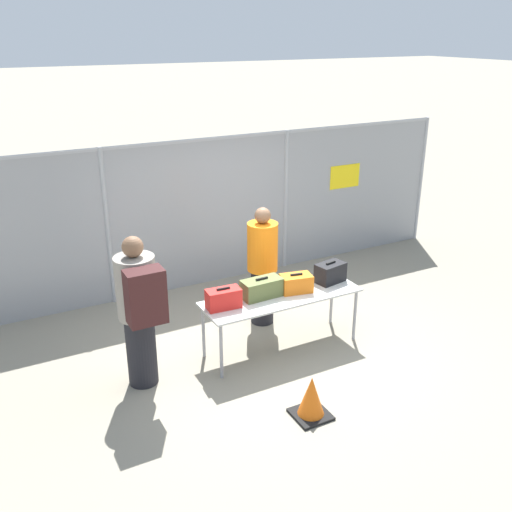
{
  "coord_description": "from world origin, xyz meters",
  "views": [
    {
      "loc": [
        -3.18,
        -5.5,
        3.79
      ],
      "look_at": [
        0.02,
        0.53,
        1.05
      ],
      "focal_mm": 40.0,
      "sensor_mm": 36.0,
      "label": 1
    }
  ],
  "objects_px": {
    "suitcase_orange": "(296,283)",
    "security_worker_near": "(262,265)",
    "utility_trailer": "(238,202)",
    "traffic_cone": "(311,398)",
    "suitcase_olive": "(262,288)",
    "suitcase_black": "(330,272)",
    "traveler_hooded": "(139,308)",
    "suitcase_red": "(223,299)",
    "inspection_table": "(282,300)"
  },
  "relations": [
    {
      "from": "suitcase_black",
      "to": "traveler_hooded",
      "type": "xyz_separation_m",
      "value": [
        -2.54,
        -0.05,
        0.12
      ]
    },
    {
      "from": "suitcase_red",
      "to": "traffic_cone",
      "type": "bearing_deg",
      "value": -75.79
    },
    {
      "from": "traveler_hooded",
      "to": "suitcase_olive",
      "type": "bearing_deg",
      "value": 14.61
    },
    {
      "from": "suitcase_olive",
      "to": "suitcase_black",
      "type": "height_order",
      "value": "suitcase_black"
    },
    {
      "from": "utility_trailer",
      "to": "traffic_cone",
      "type": "height_order",
      "value": "utility_trailer"
    },
    {
      "from": "suitcase_orange",
      "to": "traffic_cone",
      "type": "height_order",
      "value": "suitcase_orange"
    },
    {
      "from": "suitcase_red",
      "to": "suitcase_black",
      "type": "bearing_deg",
      "value": 1.2
    },
    {
      "from": "security_worker_near",
      "to": "suitcase_red",
      "type": "bearing_deg",
      "value": 28.74
    },
    {
      "from": "utility_trailer",
      "to": "traveler_hooded",
      "type": "bearing_deg",
      "value": -126.16
    },
    {
      "from": "suitcase_olive",
      "to": "traffic_cone",
      "type": "height_order",
      "value": "suitcase_olive"
    },
    {
      "from": "suitcase_orange",
      "to": "utility_trailer",
      "type": "height_order",
      "value": "suitcase_orange"
    },
    {
      "from": "suitcase_orange",
      "to": "security_worker_near",
      "type": "height_order",
      "value": "security_worker_near"
    },
    {
      "from": "suitcase_red",
      "to": "inspection_table",
      "type": "bearing_deg",
      "value": -3.11
    },
    {
      "from": "inspection_table",
      "to": "traveler_hooded",
      "type": "relative_size",
      "value": 1.13
    },
    {
      "from": "suitcase_orange",
      "to": "security_worker_near",
      "type": "distance_m",
      "value": 0.71
    },
    {
      "from": "security_worker_near",
      "to": "traffic_cone",
      "type": "relative_size",
      "value": 3.51
    },
    {
      "from": "utility_trailer",
      "to": "traffic_cone",
      "type": "relative_size",
      "value": 8.93
    },
    {
      "from": "suitcase_orange",
      "to": "suitcase_black",
      "type": "height_order",
      "value": "suitcase_black"
    },
    {
      "from": "suitcase_olive",
      "to": "security_worker_near",
      "type": "xyz_separation_m",
      "value": [
        0.35,
        0.64,
        0.0
      ]
    },
    {
      "from": "suitcase_red",
      "to": "suitcase_olive",
      "type": "xyz_separation_m",
      "value": [
        0.53,
        0.05,
        -0.0
      ]
    },
    {
      "from": "traffic_cone",
      "to": "inspection_table",
      "type": "bearing_deg",
      "value": 72.7
    },
    {
      "from": "suitcase_orange",
      "to": "traveler_hooded",
      "type": "distance_m",
      "value": 2.0
    },
    {
      "from": "security_worker_near",
      "to": "suitcase_black",
      "type": "bearing_deg",
      "value": 125.86
    },
    {
      "from": "suitcase_orange",
      "to": "security_worker_near",
      "type": "bearing_deg",
      "value": 97.95
    },
    {
      "from": "traveler_hooded",
      "to": "security_worker_near",
      "type": "relative_size",
      "value": 1.08
    },
    {
      "from": "security_worker_near",
      "to": "utility_trailer",
      "type": "bearing_deg",
      "value": -120.7
    },
    {
      "from": "suitcase_black",
      "to": "traveler_hooded",
      "type": "relative_size",
      "value": 0.23
    },
    {
      "from": "inspection_table",
      "to": "security_worker_near",
      "type": "relative_size",
      "value": 1.22
    },
    {
      "from": "suitcase_black",
      "to": "traveler_hooded",
      "type": "height_order",
      "value": "traveler_hooded"
    },
    {
      "from": "suitcase_olive",
      "to": "traveler_hooded",
      "type": "bearing_deg",
      "value": -177.48
    },
    {
      "from": "suitcase_orange",
      "to": "traveler_hooded",
      "type": "relative_size",
      "value": 0.24
    },
    {
      "from": "suitcase_black",
      "to": "traffic_cone",
      "type": "xyz_separation_m",
      "value": [
        -1.18,
        -1.41,
        -0.64
      ]
    },
    {
      "from": "suitcase_red",
      "to": "suitcase_black",
      "type": "xyz_separation_m",
      "value": [
        1.53,
        0.03,
        0.01
      ]
    },
    {
      "from": "security_worker_near",
      "to": "suitcase_orange",
      "type": "bearing_deg",
      "value": 89.17
    },
    {
      "from": "suitcase_olive",
      "to": "suitcase_black",
      "type": "xyz_separation_m",
      "value": [
        1.0,
        -0.01,
        0.01
      ]
    },
    {
      "from": "utility_trailer",
      "to": "suitcase_black",
      "type": "bearing_deg",
      "value": -102.22
    },
    {
      "from": "security_worker_near",
      "to": "traffic_cone",
      "type": "distance_m",
      "value": 2.22
    },
    {
      "from": "suitcase_olive",
      "to": "utility_trailer",
      "type": "xyz_separation_m",
      "value": [
        2.05,
        4.84,
        -0.45
      ]
    },
    {
      "from": "suitcase_olive",
      "to": "suitcase_black",
      "type": "bearing_deg",
      "value": -0.83
    },
    {
      "from": "suitcase_red",
      "to": "suitcase_olive",
      "type": "height_order",
      "value": "suitcase_red"
    },
    {
      "from": "inspection_table",
      "to": "suitcase_black",
      "type": "relative_size",
      "value": 4.82
    },
    {
      "from": "inspection_table",
      "to": "suitcase_black",
      "type": "bearing_deg",
      "value": 5.5
    },
    {
      "from": "traffic_cone",
      "to": "security_worker_near",
      "type": "bearing_deg",
      "value": 75.35
    },
    {
      "from": "inspection_table",
      "to": "traffic_cone",
      "type": "relative_size",
      "value": 4.29
    },
    {
      "from": "suitcase_red",
      "to": "security_worker_near",
      "type": "distance_m",
      "value": 1.12
    },
    {
      "from": "inspection_table",
      "to": "traveler_hooded",
      "type": "xyz_separation_m",
      "value": [
        -1.77,
        0.02,
        0.3
      ]
    },
    {
      "from": "suitcase_black",
      "to": "traffic_cone",
      "type": "bearing_deg",
      "value": -129.91
    },
    {
      "from": "traffic_cone",
      "to": "suitcase_black",
      "type": "bearing_deg",
      "value": 50.09
    },
    {
      "from": "suitcase_red",
      "to": "traffic_cone",
      "type": "height_order",
      "value": "suitcase_red"
    },
    {
      "from": "traffic_cone",
      "to": "suitcase_orange",
      "type": "bearing_deg",
      "value": 64.96
    }
  ]
}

